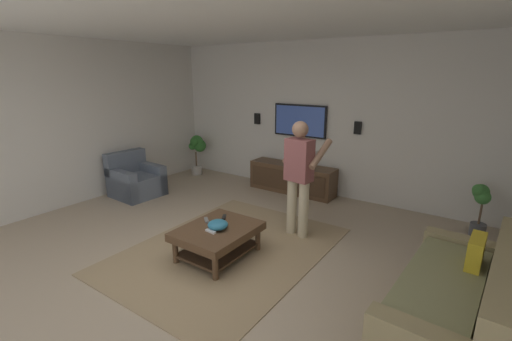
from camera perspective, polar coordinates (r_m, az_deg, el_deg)
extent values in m
plane|color=tan|center=(4.53, -8.96, -14.37)|extent=(7.77, 7.77, 0.00)
cube|color=silver|center=(6.73, 10.28, 8.25)|extent=(0.10, 6.62, 2.83)
cube|color=silver|center=(6.70, -30.36, 6.34)|extent=(6.68, 0.10, 2.83)
cube|color=white|center=(3.98, -10.87, 24.50)|extent=(6.68, 6.62, 0.10)
cube|color=#9E8460|center=(4.73, -4.53, -12.73)|extent=(3.00, 2.22, 0.01)
cube|color=#93845B|center=(3.75, 28.81, -19.55)|extent=(1.95, 0.95, 0.42)
cube|color=#93845B|center=(3.52, 35.36, -14.68)|extent=(1.91, 0.31, 0.45)
cube|color=#93845B|center=(4.45, 30.94, -12.90)|extent=(0.23, 0.85, 0.58)
cube|color=#818157|center=(3.61, 28.10, -15.74)|extent=(1.53, 0.69, 0.12)
cube|color=gold|center=(3.85, 32.12, -11.65)|extent=(0.37, 0.14, 0.36)
cube|color=slate|center=(6.98, -18.78, -2.31)|extent=(0.84, 0.84, 0.40)
cube|color=slate|center=(7.14, -20.51, 1.33)|extent=(0.81, 0.22, 0.42)
cube|color=slate|center=(6.80, -21.06, -2.30)|extent=(0.20, 0.81, 0.56)
cube|color=slate|center=(7.13, -16.72, -1.10)|extent=(0.20, 0.81, 0.56)
cube|color=#513823|center=(4.44, -6.28, -9.80)|extent=(1.00, 0.80, 0.10)
cylinder|color=#513823|center=(4.65, 0.29, -11.21)|extent=(0.07, 0.07, 0.30)
cylinder|color=#513823|center=(5.01, -5.84, -9.27)|extent=(0.07, 0.07, 0.30)
cylinder|color=#513823|center=(4.07, -6.66, -15.53)|extent=(0.07, 0.07, 0.30)
cylinder|color=#513823|center=(4.47, -13.00, -12.82)|extent=(0.07, 0.07, 0.30)
cube|color=#452F1E|center=(4.56, -6.18, -12.64)|extent=(0.88, 0.68, 0.03)
cube|color=#513823|center=(6.84, 5.93, -1.26)|extent=(0.44, 1.70, 0.55)
cube|color=#412C1C|center=(6.65, 4.99, -1.72)|extent=(0.01, 1.56, 0.39)
cube|color=black|center=(6.82, 7.17, 8.07)|extent=(0.05, 1.09, 0.61)
cube|color=#4060C1|center=(6.79, 7.07, 8.05)|extent=(0.01, 1.03, 0.55)
cylinder|color=#C6B793|center=(4.94, 7.74, -6.40)|extent=(0.14, 0.14, 0.82)
cylinder|color=#C6B793|center=(5.05, 5.86, -5.86)|extent=(0.14, 0.14, 0.82)
cube|color=#8C4C4C|center=(4.78, 7.06, 1.69)|extent=(0.26, 0.39, 0.58)
sphere|color=#997056|center=(4.70, 7.23, 6.67)|extent=(0.22, 0.22, 0.22)
cylinder|color=#997056|center=(4.79, 10.49, 2.68)|extent=(0.49, 0.15, 0.37)
cylinder|color=#997056|center=(5.03, 6.23, 3.46)|extent=(0.49, 0.15, 0.37)
cube|color=white|center=(5.09, 9.53, 2.34)|extent=(0.05, 0.05, 0.16)
cylinder|color=#B7B2A8|center=(8.15, -9.64, 0.08)|extent=(0.23, 0.23, 0.20)
cylinder|color=brown|center=(8.08, -9.72, 1.86)|extent=(0.03, 0.03, 0.32)
sphere|color=#2D6B28|center=(8.05, -10.33, 3.93)|extent=(0.17, 0.17, 0.17)
sphere|color=#2D6B28|center=(8.03, -9.14, 4.02)|extent=(0.28, 0.28, 0.28)
sphere|color=#2D6B28|center=(7.95, -9.99, 4.66)|extent=(0.20, 0.20, 0.20)
sphere|color=#2D6B28|center=(8.03, -9.62, 4.68)|extent=(0.28, 0.28, 0.28)
cylinder|color=#4C4C51|center=(5.99, 32.39, -8.12)|extent=(0.21, 0.21, 0.18)
cylinder|color=brown|center=(5.91, 32.72, -6.03)|extent=(0.03, 0.03, 0.29)
sphere|color=#3D7F38|center=(5.82, 32.52, -2.70)|extent=(0.16, 0.16, 0.16)
sphere|color=#3D7F38|center=(5.88, 32.80, -2.93)|extent=(0.22, 0.22, 0.22)
sphere|color=#3D7F38|center=(5.88, 33.00, -3.66)|extent=(0.21, 0.21, 0.21)
ellipsoid|color=teal|center=(4.36, -6.24, -8.78)|extent=(0.25, 0.25, 0.11)
cube|color=white|center=(4.30, -7.40, -9.80)|extent=(0.06, 0.15, 0.02)
cube|color=black|center=(4.68, -5.24, -7.59)|extent=(0.15, 0.12, 0.02)
cube|color=slate|center=(4.62, -8.09, -7.99)|extent=(0.13, 0.14, 0.02)
sphere|color=gold|center=(6.62, 7.51, 1.59)|extent=(0.22, 0.22, 0.22)
cube|color=black|center=(6.39, 16.26, 6.69)|extent=(0.06, 0.12, 0.22)
cube|color=black|center=(7.34, 0.21, 8.44)|extent=(0.06, 0.12, 0.22)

